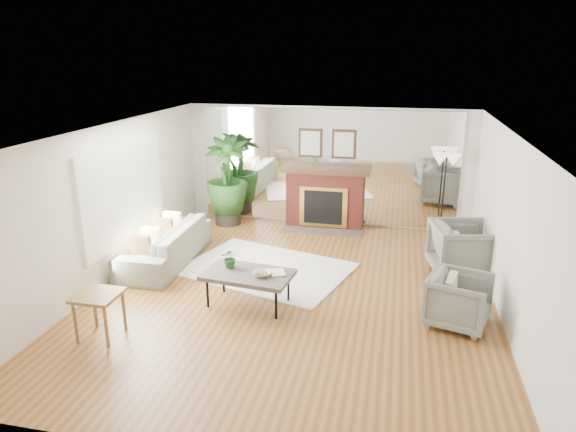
% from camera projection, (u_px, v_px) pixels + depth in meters
% --- Properties ---
extents(ground, '(7.00, 7.00, 0.00)m').
position_uv_depth(ground, '(293.00, 293.00, 7.95)').
color(ground, brown).
rests_on(ground, ground).
extents(wall_left, '(0.02, 7.00, 2.50)m').
position_uv_depth(wall_left, '(110.00, 204.00, 8.17)').
color(wall_left, silver).
rests_on(wall_left, ground).
extents(wall_right, '(0.02, 7.00, 2.50)m').
position_uv_depth(wall_right, '(509.00, 230.00, 6.96)').
color(wall_right, silver).
rests_on(wall_right, ground).
extents(wall_back, '(6.00, 0.02, 2.50)m').
position_uv_depth(wall_back, '(327.00, 167.00, 10.81)').
color(wall_back, silver).
rests_on(wall_back, ground).
extents(mirror_panel, '(5.40, 0.04, 2.40)m').
position_uv_depth(mirror_panel, '(327.00, 167.00, 10.80)').
color(mirror_panel, silver).
rests_on(mirror_panel, wall_back).
extents(window_panel, '(0.04, 2.40, 1.50)m').
position_uv_depth(window_panel, '(124.00, 192.00, 8.51)').
color(window_panel, '#B2E09E').
rests_on(window_panel, wall_left).
extents(fireplace, '(1.85, 0.83, 2.05)m').
position_uv_depth(fireplace, '(325.00, 197.00, 10.78)').
color(fireplace, maroon).
rests_on(fireplace, ground).
extents(area_rug, '(3.11, 2.59, 0.03)m').
position_uv_depth(area_rug, '(266.00, 269.00, 8.79)').
color(area_rug, white).
rests_on(area_rug, ground).
extents(coffee_table, '(1.35, 0.88, 0.51)m').
position_uv_depth(coffee_table, '(248.00, 275.00, 7.44)').
color(coffee_table, '#564C44').
rests_on(coffee_table, ground).
extents(sofa, '(0.94, 2.31, 0.67)m').
position_uv_depth(sofa, '(165.00, 244.00, 9.02)').
color(sofa, gray).
rests_on(sofa, ground).
extents(armchair_back, '(1.15, 1.13, 0.89)m').
position_uv_depth(armchair_back, '(463.00, 249.00, 8.49)').
color(armchair_back, slate).
rests_on(armchair_back, ground).
extents(armchair_front, '(0.99, 0.97, 0.73)m').
position_uv_depth(armchair_front, '(459.00, 300.00, 6.92)').
color(armchair_front, slate).
rests_on(armchair_front, ground).
extents(side_table, '(0.54, 0.54, 0.62)m').
position_uv_depth(side_table, '(98.00, 301.00, 6.57)').
color(side_table, olive).
rests_on(side_table, ground).
extents(potted_ficus, '(1.03, 1.03, 1.89)m').
position_uv_depth(potted_ficus, '(227.00, 178.00, 10.85)').
color(potted_ficus, black).
rests_on(potted_ficus, ground).
extents(floor_lamp, '(0.55, 0.31, 1.70)m').
position_uv_depth(floor_lamp, '(446.00, 167.00, 9.91)').
color(floor_lamp, black).
rests_on(floor_lamp, ground).
extents(tabletop_plant, '(0.33, 0.31, 0.30)m').
position_uv_depth(tabletop_plant, '(230.00, 258.00, 7.57)').
color(tabletop_plant, '#295D22').
rests_on(tabletop_plant, coffee_table).
extents(fruit_bowl, '(0.31, 0.31, 0.06)m').
position_uv_depth(fruit_bowl, '(262.00, 274.00, 7.32)').
color(fruit_bowl, olive).
rests_on(fruit_bowl, coffee_table).
extents(book, '(0.29, 0.33, 0.02)m').
position_uv_depth(book, '(271.00, 273.00, 7.39)').
color(book, olive).
rests_on(book, coffee_table).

